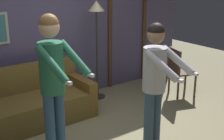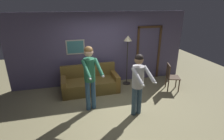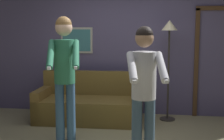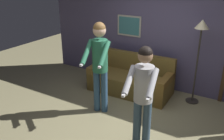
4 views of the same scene
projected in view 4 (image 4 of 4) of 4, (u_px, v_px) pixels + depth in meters
ground_plane at (125, 123)px, 4.75m from camera, size 12.00×12.00×0.00m
back_wall_assembly at (166, 36)px, 5.77m from camera, size 6.40×0.10×2.60m
couch at (131, 80)px, 5.92m from camera, size 1.92×0.90×0.87m
torchiere_lamp at (200, 38)px, 5.01m from camera, size 0.29×0.29×1.82m
person_standing_left at (100, 59)px, 4.76m from camera, size 0.54×0.71×1.84m
person_standing_right at (143, 89)px, 3.81m from camera, size 0.51×0.69×1.70m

